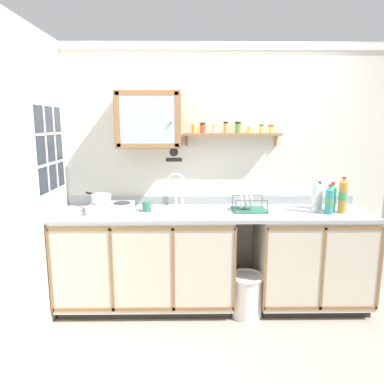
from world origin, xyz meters
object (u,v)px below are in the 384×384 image
Objects in this scene: dish_rack at (248,207)px; trash_bin at (247,294)px; bottle_detergent_teal_4 at (329,200)px; wall_cabinet at (149,120)px; hot_plate_stove at (111,208)px; bottle_water_clear_0 at (315,197)px; bottle_opaque_white_1 at (318,197)px; bottle_juice_amber_2 at (343,196)px; saucepan at (101,198)px; mug at (147,206)px; bottle_soda_green_3 at (332,198)px; sink at (178,211)px; warning_sign at (174,155)px.

dish_rack is 0.79× the size of trash_bin.
wall_cabinet is at bearing 169.94° from bottle_detergent_teal_4.
bottle_water_clear_0 is (1.84, -0.02, 0.10)m from hot_plate_stove.
bottle_juice_amber_2 is (0.16, -0.16, 0.04)m from bottle_opaque_white_1.
hot_plate_stove is 1.45m from trash_bin.
saucepan reaches higher than hot_plate_stove.
mug is at bearing -177.22° from bottle_opaque_white_1.
trash_bin is at bearing -164.61° from bottle_soda_green_3.
bottle_detergent_teal_4 is (2.04, -0.11, -0.00)m from saucepan.
wall_cabinet is (-1.74, 0.25, 0.67)m from bottle_juice_amber_2.
sink is 1.32m from bottle_opaque_white_1.
saucepan is 2.04m from bottle_detergent_teal_4.
bottle_detergent_teal_4 is (0.11, -0.06, -0.02)m from bottle_water_clear_0.
hot_plate_stove is 1.25m from dish_rack.
sink is 1.92× the size of bottle_opaque_white_1.
dish_rack is 0.93m from mug.
warning_sign is (0.24, 0.29, 0.44)m from mug.
bottle_juice_amber_2 is at bearing 8.64° from trash_bin.
bottle_juice_amber_2 is at bearing -5.32° from bottle_water_clear_0.
dish_rack reaches higher than mug.
mug is 0.27× the size of trash_bin.
dish_rack is at bearing -9.79° from wall_cabinet.
bottle_opaque_white_1 is 0.20m from bottle_detergent_teal_4.
sink reaches higher than bottle_opaque_white_1.
warning_sign is at bearing 30.64° from hot_plate_stove.
bottle_juice_amber_2 is (0.24, -0.02, 0.01)m from bottle_water_clear_0.
bottle_soda_green_3 reaches higher than trash_bin.
bottle_detergent_teal_4 is 1.64m from mug.
wall_cabinet is at bearing 22.63° from saucepan.
dish_rack is (-0.67, -0.07, -0.08)m from bottle_opaque_white_1.
wall_cabinet is at bearing 152.33° from sink.
bottle_water_clear_0 is at bearing 174.68° from bottle_juice_amber_2.
hot_plate_stove is 1.47× the size of bottle_soda_green_3.
bottle_detergent_teal_4 reaches higher than trash_bin.
trash_bin is at bearing -171.36° from bottle_juice_amber_2.
mug is at bearing -179.68° from bottle_soda_green_3.
trash_bin is at bearing -13.08° from mug.
trash_bin is at bearing -96.94° from dish_rack.
saucepan reaches higher than mug.
hot_plate_stove is 0.65× the size of wall_cabinet.
bottle_water_clear_0 is at bearing -1.38° from saucepan.
mug is (-1.63, 0.12, -0.08)m from bottle_detergent_teal_4.
mug is at bearing 177.40° from bottle_juice_amber_2.
sink is at bearing 5.83° from hot_plate_stove.
bottle_opaque_white_1 is 0.66× the size of trash_bin.
bottle_soda_green_3 is at bearing -0.69° from sink.
bottle_soda_green_3 is (1.41, -0.02, 0.13)m from sink.
saucepan is 1.05× the size of bottle_soda_green_3.
hot_plate_stove is at bearing 178.76° from bottle_juice_amber_2.
mug is at bearing -129.42° from warning_sign.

